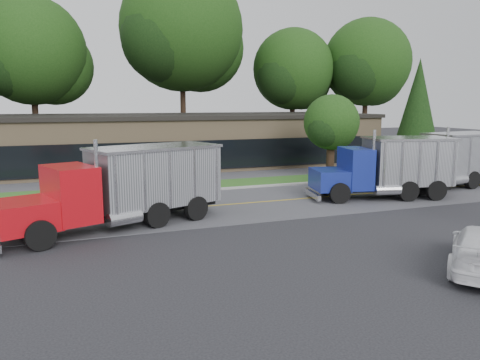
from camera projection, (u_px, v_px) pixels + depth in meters
name	position (u px, v px, depth m)	size (l,w,h in m)	color
ground	(306.00, 259.00, 15.95)	(140.00, 140.00, 0.00)	#333338
road	(223.00, 205.00, 24.28)	(60.00, 8.00, 0.02)	#5D5D62
center_line	(223.00, 205.00, 24.28)	(60.00, 0.12, 0.01)	gold
curb	(201.00, 191.00, 28.16)	(60.00, 0.30, 0.12)	#9E9E99
grass_verge	(193.00, 186.00, 29.83)	(60.00, 3.40, 0.03)	#286322
far_parking	(176.00, 175.00, 34.45)	(60.00, 7.00, 0.02)	#5D5D62
strip_mall	(183.00, 141.00, 40.36)	(32.00, 12.00, 4.00)	#9D8260
tree_far_b	(33.00, 56.00, 42.59)	(10.38, 9.77, 14.81)	#382619
tree_far_c	(183.00, 36.00, 47.04)	(13.11, 12.34, 18.70)	#382619
tree_far_d	(294.00, 73.00, 50.75)	(9.26, 8.72, 13.21)	#382619
tree_far_e	(367.00, 67.00, 51.54)	(10.10, 9.50, 14.41)	#382619
evergreen_right	(418.00, 107.00, 38.68)	(3.91, 3.91, 8.88)	#382619
tree_verge	(332.00, 125.00, 32.72)	(4.10, 3.86, 5.85)	#382619
dump_truck_red	(128.00, 184.00, 20.01)	(9.79, 5.55, 3.36)	black
dump_truck_blue	(389.00, 166.00, 25.96)	(8.01, 4.08, 3.36)	black
dump_truck_maroon	(450.00, 159.00, 29.29)	(8.89, 3.52, 3.36)	black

